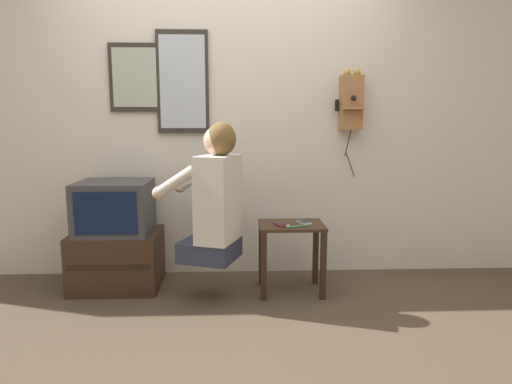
{
  "coord_description": "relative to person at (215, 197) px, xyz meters",
  "views": [
    {
      "loc": [
        0.08,
        -2.51,
        1.25
      ],
      "look_at": [
        0.21,
        0.64,
        0.75
      ],
      "focal_mm": 32.0,
      "sensor_mm": 36.0,
      "label": 1
    }
  ],
  "objects": [
    {
      "name": "cell_phone_held",
      "position": [
        0.46,
        0.08,
        -0.21
      ],
      "size": [
        0.1,
        0.14,
        0.01
      ],
      "rotation": [
        0.0,
        0.0,
        0.35
      ],
      "color": "maroon",
      "rests_on": "side_table"
    },
    {
      "name": "tv_stand",
      "position": [
        -0.75,
        0.27,
        -0.51
      ],
      "size": [
        0.63,
        0.49,
        0.43
      ],
      "color": "#382316",
      "rests_on": "ground_plane"
    },
    {
      "name": "wall_mirror",
      "position": [
        -0.27,
        0.57,
        0.81
      ],
      "size": [
        0.4,
        0.03,
        0.78
      ],
      "color": "#2D2823"
    },
    {
      "name": "framed_picture",
      "position": [
        -0.62,
        0.57,
        0.84
      ],
      "size": [
        0.41,
        0.03,
        0.52
      ],
      "color": "#2D2823"
    },
    {
      "name": "wall_back",
      "position": [
        0.07,
        0.61,
        0.55
      ],
      "size": [
        6.8,
        0.05,
        2.55
      ],
      "color": "beige",
      "rests_on": "ground_plane"
    },
    {
      "name": "ground_plane",
      "position": [
        0.07,
        -0.56,
        -0.73
      ],
      "size": [
        14.0,
        14.0,
        0.0
      ],
      "primitive_type": "plane",
      "color": "#4C3D2D"
    },
    {
      "name": "wall_phone_antique",
      "position": [
        1.05,
        0.53,
        0.66
      ],
      "size": [
        0.21,
        0.18,
        0.84
      ],
      "color": "#9E6B3D"
    },
    {
      "name": "television",
      "position": [
        -0.75,
        0.26,
        -0.11
      ],
      "size": [
        0.52,
        0.48,
        0.38
      ],
      "color": "#38383A",
      "rests_on": "tv_stand"
    },
    {
      "name": "side_table",
      "position": [
        0.54,
        0.13,
        -0.35
      ],
      "size": [
        0.47,
        0.36,
        0.51
      ],
      "color": "#382316",
      "rests_on": "ground_plane"
    },
    {
      "name": "toothbrush",
      "position": [
        0.56,
        0.02,
        -0.21
      ],
      "size": [
        0.17,
        0.08,
        0.02
      ],
      "rotation": [
        0.0,
        0.0,
        1.96
      ],
      "color": "#4CBF66",
      "rests_on": "side_table"
    },
    {
      "name": "person",
      "position": [
        0.0,
        0.0,
        0.0
      ],
      "size": [
        0.61,
        0.53,
        0.95
      ],
      "rotation": [
        0.0,
        0.0,
        1.22
      ],
      "color": "#2D3347",
      "rests_on": "ground_plane"
    },
    {
      "name": "cell_phone_spare",
      "position": [
        0.63,
        0.15,
        -0.21
      ],
      "size": [
        0.11,
        0.14,
        0.01
      ],
      "rotation": [
        0.0,
        0.0,
        0.43
      ],
      "color": "silver",
      "rests_on": "side_table"
    }
  ]
}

